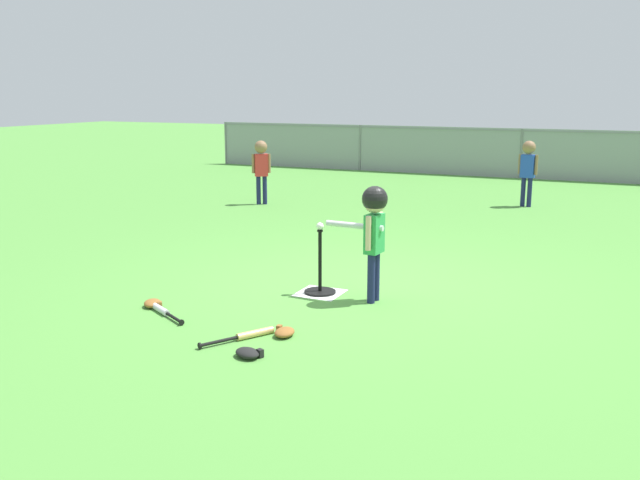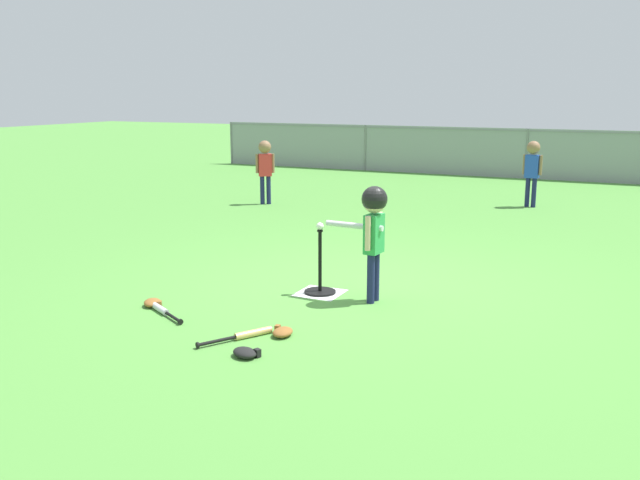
% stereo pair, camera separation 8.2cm
% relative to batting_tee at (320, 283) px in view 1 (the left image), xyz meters
% --- Properties ---
extents(ground_plane, '(60.00, 60.00, 0.00)m').
position_rel_batting_tee_xyz_m(ground_plane, '(0.31, 0.46, -0.10)').
color(ground_plane, '#51933D').
extents(home_plate, '(0.44, 0.44, 0.01)m').
position_rel_batting_tee_xyz_m(home_plate, '(0.00, 0.00, -0.10)').
color(home_plate, white).
rests_on(home_plate, ground_plane).
extents(batting_tee, '(0.32, 0.32, 0.65)m').
position_rel_batting_tee_xyz_m(batting_tee, '(0.00, 0.00, 0.00)').
color(batting_tee, black).
rests_on(batting_tee, ground_plane).
extents(baseball_on_tee, '(0.07, 0.07, 0.07)m').
position_rel_batting_tee_xyz_m(baseball_on_tee, '(0.00, 0.00, 0.59)').
color(baseball_on_tee, white).
rests_on(baseball_on_tee, batting_tee).
extents(batter_child, '(0.63, 0.32, 1.13)m').
position_rel_batting_tee_xyz_m(batter_child, '(0.58, -0.04, 0.70)').
color(batter_child, '#191E4C').
rests_on(batter_child, ground_plane).
extents(fielder_deep_left, '(0.29, 0.24, 1.14)m').
position_rel_batting_tee_xyz_m(fielder_deep_left, '(-3.30, 4.70, 0.63)').
color(fielder_deep_left, '#191E4C').
rests_on(fielder_deep_left, ground_plane).
extents(fielder_deep_center, '(0.34, 0.23, 1.15)m').
position_rel_batting_tee_xyz_m(fielder_deep_center, '(1.06, 6.41, 0.64)').
color(fielder_deep_center, '#191E4C').
rests_on(fielder_deep_center, ground_plane).
extents(spare_bat_silver, '(0.56, 0.35, 0.06)m').
position_rel_batting_tee_xyz_m(spare_bat_silver, '(-1.02, -1.22, -0.07)').
color(spare_bat_silver, silver).
rests_on(spare_bat_silver, ground_plane).
extents(spare_bat_wood, '(0.39, 0.61, 0.06)m').
position_rel_batting_tee_xyz_m(spare_bat_wood, '(0.01, -1.45, -0.07)').
color(spare_bat_wood, '#DBB266').
rests_on(spare_bat_wood, ground_plane).
extents(glove_by_plate, '(0.27, 0.24, 0.07)m').
position_rel_batting_tee_xyz_m(glove_by_plate, '(0.22, -1.81, -0.07)').
color(glove_by_plate, black).
rests_on(glove_by_plate, ground_plane).
extents(glove_near_bats, '(0.20, 0.24, 0.07)m').
position_rel_batting_tee_xyz_m(glove_near_bats, '(0.25, -1.27, -0.07)').
color(glove_near_bats, brown).
rests_on(glove_near_bats, ground_plane).
extents(glove_tossed_aside, '(0.25, 0.27, 0.07)m').
position_rel_batting_tee_xyz_m(glove_tossed_aside, '(-1.25, -1.08, -0.07)').
color(glove_tossed_aside, brown).
rests_on(glove_tossed_aside, ground_plane).
extents(outfield_fence, '(16.06, 0.06, 1.15)m').
position_rel_batting_tee_xyz_m(outfield_fence, '(0.31, 10.51, 0.51)').
color(outfield_fence, slate).
rests_on(outfield_fence, ground_plane).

